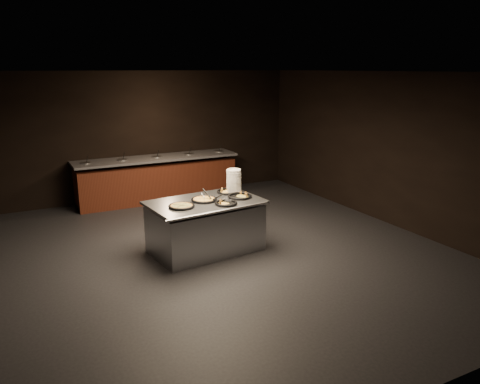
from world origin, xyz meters
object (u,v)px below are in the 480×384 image
Objects in this scene: plate_stack at (234,181)px; pan_cheese_whole at (204,199)px; serving_counter at (205,227)px; pan_veggie_whole at (181,206)px.

pan_cheese_whole is (-0.67, -0.25, -0.18)m from plate_stack.
plate_stack reaches higher than pan_cheese_whole.
pan_cheese_whole is at bearing -159.44° from plate_stack.
serving_counter is 4.71× the size of plate_stack.
pan_veggie_whole is 0.97× the size of pan_cheese_whole.
plate_stack reaches higher than serving_counter.
pan_cheese_whole is (-0.00, 0.03, 0.47)m from serving_counter.
pan_veggie_whole is 0.49m from pan_cheese_whole.
pan_cheese_whole is (0.46, 0.18, 0.00)m from pan_veggie_whole.
pan_veggie_whole is (-1.13, -0.43, -0.18)m from plate_stack.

